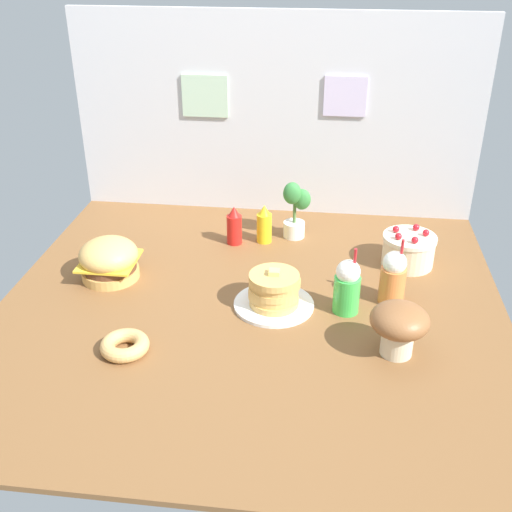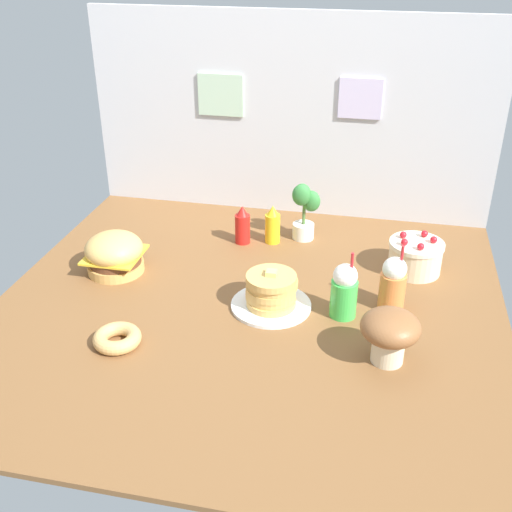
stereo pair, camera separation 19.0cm
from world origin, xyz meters
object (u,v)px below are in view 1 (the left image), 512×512
cream_soda_cup (347,287)px  potted_plant (295,207)px  burger (109,260)px  layer_cake (408,250)px  pancake_stack (274,292)px  donut_pink_glaze (125,345)px  ketchup_bottle (234,226)px  mustard_bottle (264,225)px  mushroom_stool (399,325)px  orange_float_cup (393,277)px

cream_soda_cup → potted_plant: size_ratio=0.98×
burger → cream_soda_cup: cream_soda_cup is taller
layer_cake → potted_plant: bearing=157.3°
pancake_stack → donut_pink_glaze: 59.66cm
ketchup_bottle → donut_pink_glaze: ketchup_bottle is taller
ketchup_bottle → cream_soda_cup: size_ratio=0.67×
layer_cake → potted_plant: size_ratio=0.82×
layer_cake → potted_plant: potted_plant is taller
burger → layer_cake: (123.56, 26.42, -1.23)cm
potted_plant → ketchup_bottle: bearing=-159.2°
mustard_bottle → donut_pink_glaze: (-38.26, -89.35, -5.73)cm
mustard_bottle → pancake_stack: bearing=-79.7°
cream_soda_cup → mushroom_stool: (17.14, -24.59, 1.14)cm
burger → mushroom_stool: mushroom_stool is taller
pancake_stack → potted_plant: potted_plant is taller
ketchup_bottle → orange_float_cup: bearing=-31.5°
potted_plant → mushroom_stool: (41.00, -85.64, -3.02)cm
potted_plant → burger: bearing=-147.0°
burger → orange_float_cup: (114.59, -4.41, 2.43)cm
ketchup_bottle → cream_soda_cup: cream_soda_cup is taller
mustard_bottle → mushroom_stool: 95.80cm
burger → cream_soda_cup: (97.05, -13.53, 2.43)cm
mustard_bottle → cream_soda_cup: bearing=-55.5°
pancake_stack → mustard_bottle: size_ratio=1.70×
mushroom_stool → pancake_stack: bearing=151.2°
orange_float_cup → mushroom_stool: size_ratio=1.36×
ketchup_bottle → cream_soda_cup: bearing=-45.1°
layer_cake → donut_pink_glaze: layer_cake is taller
mushroom_stool → donut_pink_glaze: bearing=-173.5°
ketchup_bottle → orange_float_cup: orange_float_cup is taller
cream_soda_cup → mushroom_stool: 29.99cm
burger → ketchup_bottle: ketchup_bottle is taller
mustard_bottle → potted_plant: bearing=27.1°
cream_soda_cup → donut_pink_glaze: cream_soda_cup is taller
layer_cake → pancake_stack: bearing=-143.4°
orange_float_cup → potted_plant: size_ratio=0.98×
orange_float_cup → donut_pink_glaze: 103.38cm
mustard_bottle → mushroom_stool: mushroom_stool is taller
pancake_stack → mustard_bottle: (-9.84, 54.24, 2.17)cm
pancake_stack → cream_soda_cup: (27.43, 0.06, 4.43)cm
cream_soda_cup → potted_plant: (-23.86, 61.05, 4.15)cm
mustard_bottle → orange_float_cup: orange_float_cup is taller
burger → potted_plant: bearing=33.0°
mustard_bottle → donut_pink_glaze: 97.36cm
orange_float_cup → mushroom_stool: (-0.40, -33.70, 1.14)cm
layer_cake → orange_float_cup: 32.32cm
mushroom_stool → potted_plant: bearing=115.6°
cream_soda_cup → donut_pink_glaze: size_ratio=1.61×
cream_soda_cup → ketchup_bottle: bearing=134.9°
cream_soda_cup → potted_plant: potted_plant is taller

